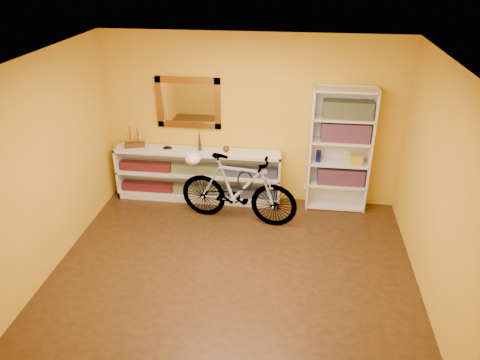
# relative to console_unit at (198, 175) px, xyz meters

# --- Properties ---
(floor) EXTENTS (4.50, 4.00, 0.01)m
(floor) POSITION_rel_console_unit_xyz_m (0.81, -1.81, -0.43)
(floor) COLOR black
(floor) RESTS_ON ground
(ceiling) EXTENTS (4.50, 4.00, 0.01)m
(ceiling) POSITION_rel_console_unit_xyz_m (0.81, -1.81, 2.18)
(ceiling) COLOR silver
(ceiling) RESTS_ON ground
(back_wall) EXTENTS (4.50, 0.01, 2.60)m
(back_wall) POSITION_rel_console_unit_xyz_m (0.81, 0.19, 0.88)
(back_wall) COLOR gold
(back_wall) RESTS_ON ground
(left_wall) EXTENTS (0.01, 4.00, 2.60)m
(left_wall) POSITION_rel_console_unit_xyz_m (-1.44, -1.81, 0.88)
(left_wall) COLOR gold
(left_wall) RESTS_ON ground
(right_wall) EXTENTS (0.01, 4.00, 2.60)m
(right_wall) POSITION_rel_console_unit_xyz_m (3.07, -1.81, 0.88)
(right_wall) COLOR gold
(right_wall) RESTS_ON ground
(gilt_mirror) EXTENTS (0.98, 0.06, 0.78)m
(gilt_mirror) POSITION_rel_console_unit_xyz_m (-0.14, 0.15, 1.12)
(gilt_mirror) COLOR brown
(gilt_mirror) RESTS_ON back_wall
(wall_socket) EXTENTS (0.09, 0.02, 0.09)m
(wall_socket) POSITION_rel_console_unit_xyz_m (1.71, 0.17, -0.17)
(wall_socket) COLOR silver
(wall_socket) RESTS_ON back_wall
(console_unit) EXTENTS (2.60, 0.35, 0.85)m
(console_unit) POSITION_rel_console_unit_xyz_m (0.00, 0.00, 0.00)
(console_unit) COLOR silver
(console_unit) RESTS_ON floor
(cd_row_lower) EXTENTS (2.50, 0.13, 0.14)m
(cd_row_lower) POSITION_rel_console_unit_xyz_m (-0.00, -0.02, -0.26)
(cd_row_lower) COLOR black
(cd_row_lower) RESTS_ON console_unit
(cd_row_upper) EXTENTS (2.50, 0.13, 0.14)m
(cd_row_upper) POSITION_rel_console_unit_xyz_m (-0.00, -0.02, 0.11)
(cd_row_upper) COLOR navy
(cd_row_upper) RESTS_ON console_unit
(model_ship) EXTENTS (0.32, 0.19, 0.36)m
(model_ship) POSITION_rel_console_unit_xyz_m (-0.99, 0.00, 0.60)
(model_ship) COLOR #402911
(model_ship) RESTS_ON console_unit
(toy_car) EXTENTS (0.00, 0.01, 0.00)m
(toy_car) POSITION_rel_console_unit_xyz_m (-0.46, 0.00, 0.43)
(toy_car) COLOR black
(toy_car) RESTS_ON console_unit
(bronze_ornament) EXTENTS (0.06, 0.06, 0.36)m
(bronze_ornament) POSITION_rel_console_unit_xyz_m (0.05, 0.00, 0.61)
(bronze_ornament) COLOR #51331B
(bronze_ornament) RESTS_ON console_unit
(decorative_orb) EXTENTS (0.10, 0.10, 0.10)m
(decorative_orb) POSITION_rel_console_unit_xyz_m (0.46, 0.00, 0.47)
(decorative_orb) COLOR #51331B
(decorative_orb) RESTS_ON console_unit
(bookcase) EXTENTS (0.90, 0.30, 1.90)m
(bookcase) POSITION_rel_console_unit_xyz_m (2.15, 0.03, 0.52)
(bookcase) COLOR silver
(bookcase) RESTS_ON floor
(book_row_a) EXTENTS (0.70, 0.22, 0.26)m
(book_row_a) POSITION_rel_console_unit_xyz_m (2.20, 0.03, 0.12)
(book_row_a) COLOR maroon
(book_row_a) RESTS_ON bookcase
(book_row_b) EXTENTS (0.70, 0.22, 0.28)m
(book_row_b) POSITION_rel_console_unit_xyz_m (2.20, 0.03, 0.83)
(book_row_b) COLOR maroon
(book_row_b) RESTS_ON bookcase
(book_row_c) EXTENTS (0.70, 0.22, 0.25)m
(book_row_c) POSITION_rel_console_unit_xyz_m (2.20, 0.03, 1.16)
(book_row_c) COLOR #164450
(book_row_c) RESTS_ON bookcase
(travel_mug) EXTENTS (0.08, 0.08, 0.18)m
(travel_mug) POSITION_rel_console_unit_xyz_m (1.85, 0.01, 0.43)
(travel_mug) COLOR navy
(travel_mug) RESTS_ON bookcase
(red_tin) EXTENTS (0.15, 0.15, 0.17)m
(red_tin) POSITION_rel_console_unit_xyz_m (1.95, 0.06, 1.13)
(red_tin) COLOR maroon
(red_tin) RESTS_ON bookcase
(yellow_bag) EXTENTS (0.19, 0.13, 0.14)m
(yellow_bag) POSITION_rel_console_unit_xyz_m (2.40, -0.01, 0.41)
(yellow_bag) COLOR gold
(yellow_bag) RESTS_ON bookcase
(bicycle) EXTENTS (0.72, 1.83, 1.05)m
(bicycle) POSITION_rel_console_unit_xyz_m (0.71, -0.57, 0.10)
(bicycle) COLOR silver
(bicycle) RESTS_ON floor
(helmet) EXTENTS (0.23, 0.22, 0.17)m
(helmet) POSITION_rel_console_unit_xyz_m (0.04, -0.47, 0.50)
(helmet) COLOR white
(helmet) RESTS_ON bicycle
(u_lock) EXTENTS (0.23, 0.02, 0.23)m
(u_lock) POSITION_rel_console_unit_xyz_m (0.82, -0.59, 0.25)
(u_lock) COLOR black
(u_lock) RESTS_ON bicycle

